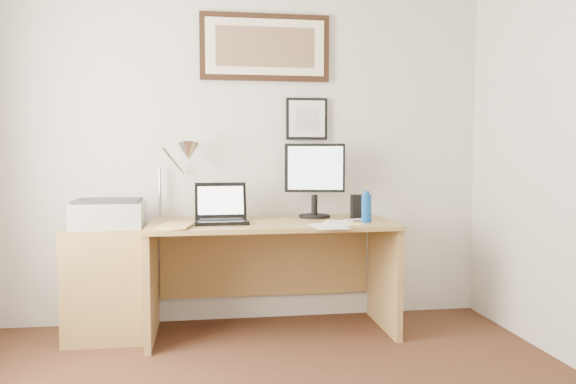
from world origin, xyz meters
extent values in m
cube|color=silver|center=(0.00, 2.00, 1.25)|extent=(3.50, 0.02, 2.50)
cube|color=olive|center=(-0.92, 1.68, 0.36)|extent=(0.50, 0.40, 0.73)
cylinder|color=#0B459B|center=(0.76, 1.51, 0.84)|extent=(0.07, 0.07, 0.19)
cylinder|color=#0B459B|center=(0.76, 1.51, 0.95)|extent=(0.03, 0.03, 0.02)
cube|color=black|center=(0.76, 1.72, 0.83)|extent=(0.08, 0.07, 0.17)
cube|color=white|center=(0.47, 1.34, 0.75)|extent=(0.22, 0.30, 0.00)
cube|color=white|center=(0.57, 1.50, 0.75)|extent=(0.27, 0.32, 0.00)
cube|color=#FFDF78|center=(0.66, 1.37, 0.76)|extent=(0.09, 0.09, 0.01)
cylinder|color=white|center=(0.70, 1.59, 0.76)|extent=(0.14, 0.06, 0.02)
imported|color=tan|center=(-0.55, 1.44, 0.76)|extent=(0.23, 0.28, 0.02)
cube|color=olive|center=(0.15, 1.63, 0.73)|extent=(1.60, 0.70, 0.03)
cube|color=olive|center=(-0.63, 1.63, 0.36)|extent=(0.04, 0.65, 0.72)
cube|color=olive|center=(0.93, 1.63, 0.36)|extent=(0.04, 0.65, 0.72)
cube|color=olive|center=(0.15, 1.96, 0.45)|extent=(1.50, 0.03, 0.55)
cube|color=black|center=(-0.18, 1.58, 0.76)|extent=(0.35, 0.25, 0.02)
cube|color=black|center=(-0.18, 1.61, 0.78)|extent=(0.28, 0.14, 0.00)
cube|color=black|center=(-0.18, 1.72, 0.89)|extent=(0.34, 0.08, 0.23)
cube|color=white|center=(-0.18, 1.71, 0.89)|extent=(0.30, 0.06, 0.18)
cylinder|color=black|center=(0.48, 1.83, 0.76)|extent=(0.22, 0.22, 0.02)
cylinder|color=black|center=(0.48, 1.83, 0.84)|extent=(0.04, 0.04, 0.14)
cube|color=black|center=(0.48, 1.82, 1.10)|extent=(0.42, 0.12, 0.34)
cube|color=silver|center=(0.48, 1.80, 1.10)|extent=(0.37, 0.08, 0.30)
cube|color=#A6A6A9|center=(-0.90, 1.68, 0.81)|extent=(0.44, 0.34, 0.16)
cube|color=#2E2E2E|center=(-0.90, 1.68, 0.90)|extent=(0.40, 0.30, 0.02)
cylinder|color=silver|center=(-0.59, 1.92, 0.93)|extent=(0.02, 0.02, 0.36)
cylinder|color=silver|center=(-0.49, 1.86, 1.15)|extent=(0.15, 0.23, 0.19)
cone|color=silver|center=(-0.39, 1.80, 1.21)|extent=(0.16, 0.18, 0.15)
cube|color=black|center=(0.15, 1.98, 1.95)|extent=(0.92, 0.03, 0.47)
cube|color=#F0EBC9|center=(0.15, 1.96, 1.95)|extent=(0.84, 0.01, 0.39)
cube|color=brown|center=(0.15, 1.95, 1.95)|extent=(0.70, 0.00, 0.28)
cube|color=black|center=(0.45, 1.98, 1.45)|extent=(0.30, 0.02, 0.30)
cube|color=white|center=(0.45, 1.96, 1.45)|extent=(0.26, 0.00, 0.26)
cube|color=#B5BABF|center=(0.45, 1.96, 1.45)|extent=(0.17, 0.00, 0.17)
camera|label=1|loc=(-0.29, -2.03, 1.21)|focal=35.00mm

